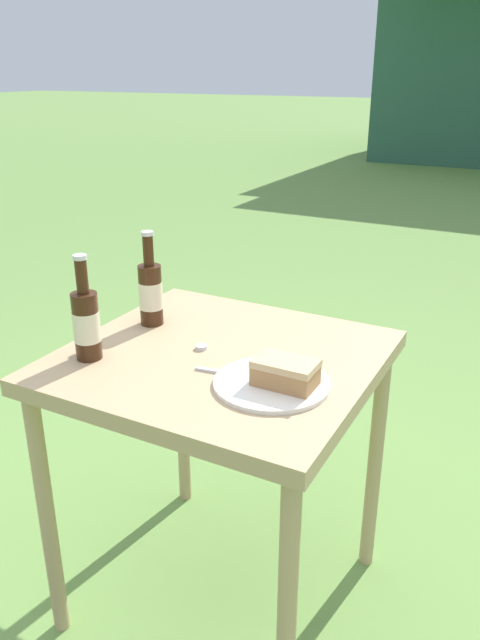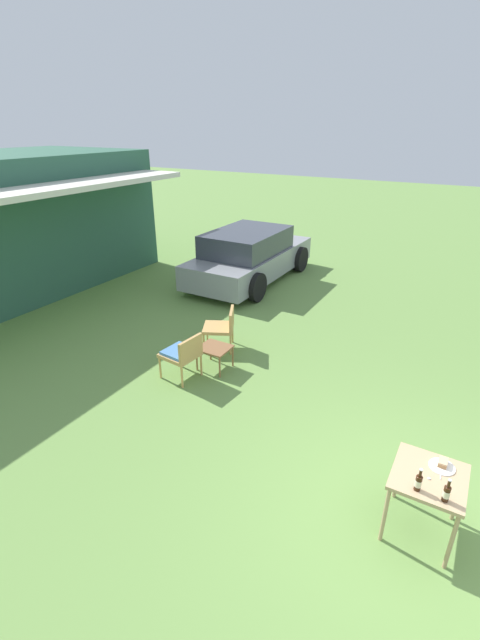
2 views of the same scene
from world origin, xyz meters
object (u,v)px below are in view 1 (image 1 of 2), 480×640
Objects in this scene: cola_bottle_far at (86,322)px; cake_on_plate at (278,378)px; patio_table at (221,387)px; cola_bottle_near at (151,292)px.

cake_on_plate is at bearing 9.50° from cola_bottle_far.
patio_table is 2.95× the size of cake_on_plate.
cake_on_plate is 1.01× the size of cola_bottle_near.
cake_on_plate is (0.19, -0.09, 0.11)m from patio_table.
cola_bottle_near and cola_bottle_far have the same top height.
cola_bottle_far is at bearing -147.77° from patio_table.
patio_table is 0.32m from cola_bottle_near.
cola_bottle_far is (-0.01, -0.24, 0.00)m from cola_bottle_near.
cake_on_plate is 0.46m from cola_bottle_far.
cola_bottle_far is at bearing -91.60° from cola_bottle_near.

